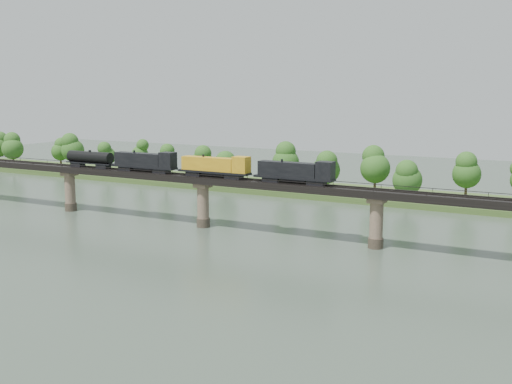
% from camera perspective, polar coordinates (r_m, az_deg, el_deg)
% --- Properties ---
extents(ground, '(400.00, 400.00, 0.00)m').
position_cam_1_polar(ground, '(121.29, -12.50, -5.74)').
color(ground, '#324034').
rests_on(ground, ground).
extents(far_bank, '(300.00, 24.00, 1.60)m').
position_cam_1_polar(far_bank, '(191.97, 4.29, 0.24)').
color(far_bank, '#334E1F').
rests_on(far_bank, ground).
extents(bridge, '(236.00, 30.00, 11.50)m').
position_cam_1_polar(bridge, '(143.47, -4.73, -0.98)').
color(bridge, '#473A2D').
rests_on(bridge, ground).
extents(bridge_superstructure, '(220.00, 4.90, 0.75)m').
position_cam_1_polar(bridge_superstructure, '(142.47, -4.77, 1.53)').
color(bridge_superstructure, black).
rests_on(bridge_superstructure, bridge).
extents(far_treeline, '(289.06, 17.54, 13.60)m').
position_cam_1_polar(far_treeline, '(190.37, 1.51, 2.62)').
color(far_treeline, '#382619').
rests_on(far_treeline, far_bank).
extents(freight_train, '(70.77, 2.76, 4.87)m').
position_cam_1_polar(freight_train, '(144.02, -5.87, 2.41)').
color(freight_train, black).
rests_on(freight_train, bridge).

